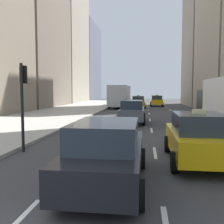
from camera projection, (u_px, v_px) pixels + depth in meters
sidewalk_left at (66, 111)px, 30.57m from camera, size 8.00×66.00×0.15m
lane_markings at (149, 116)px, 25.41m from camera, size 5.72×56.00×0.01m
building_row_left at (38, 20)px, 39.26m from camera, size 6.00×76.29×31.30m
taxi_lead at (138, 102)px, 37.59m from camera, size 2.02×4.40×1.87m
taxi_second at (197, 137)px, 9.10m from camera, size 2.02×4.40×1.87m
taxi_third at (157, 101)px, 42.05m from camera, size 2.02×4.40×1.87m
sedan_black_near at (132, 111)px, 20.26m from camera, size 2.02×4.84×1.76m
sedan_silver_behind at (107, 152)px, 6.92m from camera, size 2.02×4.81×1.71m
city_bus at (120, 95)px, 39.78m from camera, size 2.80×11.61×3.25m
traffic_light_pole at (23, 93)px, 10.63m from camera, size 0.24×0.42×3.60m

